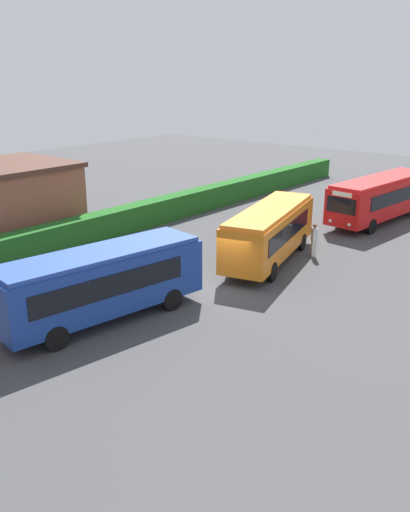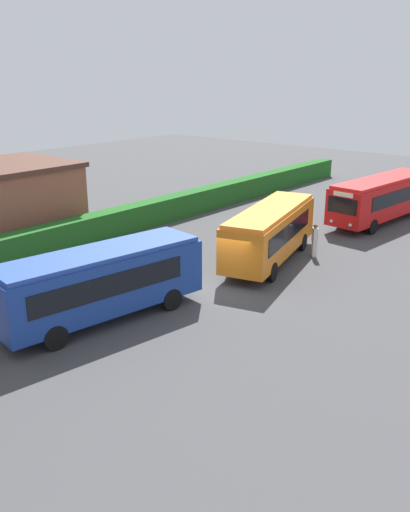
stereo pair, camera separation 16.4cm
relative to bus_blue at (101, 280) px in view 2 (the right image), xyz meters
name	(u,v)px [view 2 (the right image)]	position (x,y,z in m)	size (l,w,h in m)	color
ground_plane	(224,288)	(6.22, -1.74, -1.79)	(100.43, 100.43, 0.00)	#424244
bus_blue	(101,280)	(0.00, 0.00, 0.00)	(9.41, 3.88, 3.10)	navy
bus_orange	(270,231)	(10.94, -1.25, -0.01)	(9.50, 4.69, 3.09)	orange
bus_red	(382,197)	(23.21, -2.47, 0.03)	(10.63, 3.48, 3.15)	red
person_right	(85,269)	(1.81, 3.47, -0.78)	(0.31, 0.43, 1.89)	silver
person_far	(315,239)	(13.34, -2.73, -0.76)	(0.50, 0.50, 1.94)	silver
hedge_row	(81,231)	(6.22, 9.43, -0.95)	(62.21, 1.30, 1.68)	#1F5B1E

